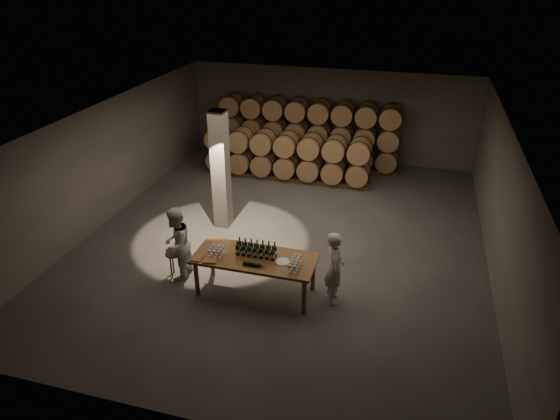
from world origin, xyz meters
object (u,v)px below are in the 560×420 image
(plate, at_px, (283,262))
(person_man, at_px, (335,268))
(bottle_cluster, at_px, (256,250))
(person_woman, at_px, (176,244))
(notebook_near, at_px, (210,261))
(tasting_table, at_px, (255,261))
(stool, at_px, (174,257))

(plate, height_order, person_man, person_man)
(bottle_cluster, relative_size, person_woman, 0.50)
(plate, xyz_separation_m, notebook_near, (-1.47, -0.37, 0.01))
(bottle_cluster, relative_size, person_man, 0.53)
(notebook_near, bearing_deg, person_man, 2.78)
(tasting_table, height_order, stool, tasting_table)
(stool, xyz_separation_m, person_woman, (0.10, 0.01, 0.36))
(notebook_near, xyz_separation_m, person_woman, (-1.03, 0.51, -0.06))
(bottle_cluster, xyz_separation_m, stool, (-1.98, 0.03, -0.53))
(tasting_table, distance_m, stool, 2.00)
(person_woman, bearing_deg, person_man, 88.94)
(bottle_cluster, bearing_deg, notebook_near, -151.24)
(tasting_table, distance_m, person_woman, 1.88)
(tasting_table, xyz_separation_m, bottle_cluster, (0.01, 0.07, 0.23))
(tasting_table, xyz_separation_m, person_woman, (-1.88, 0.12, 0.06))
(tasting_table, bearing_deg, notebook_near, -154.97)
(plate, height_order, stool, plate)
(notebook_near, bearing_deg, stool, 146.08)
(notebook_near, height_order, person_man, person_man)
(person_man, bearing_deg, notebook_near, 85.29)
(tasting_table, relative_size, plate, 8.54)
(tasting_table, bearing_deg, stool, 176.86)
(tasting_table, height_order, person_man, person_man)
(plate, bearing_deg, stool, 177.08)
(notebook_near, height_order, person_woman, person_woman)
(person_man, xyz_separation_m, person_woman, (-3.56, -0.05, 0.04))
(bottle_cluster, bearing_deg, plate, -9.08)
(tasting_table, relative_size, bottle_cluster, 3.00)
(plate, height_order, notebook_near, notebook_near)
(notebook_near, height_order, stool, notebook_near)
(notebook_near, xyz_separation_m, stool, (-1.12, 0.51, -0.42))
(bottle_cluster, bearing_deg, person_man, 3.14)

